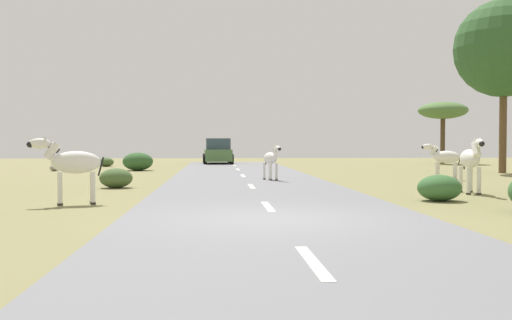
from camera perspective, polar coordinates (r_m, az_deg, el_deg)
name	(u,v)px	position (r m, az deg, el deg)	size (l,w,h in m)	color
ground_plane	(272,221)	(10.89, 1.65, -6.08)	(90.00, 90.00, 0.00)	olive
road	(277,220)	(10.90, 2.14, -5.95)	(6.00, 64.00, 0.05)	slate
lane_markings	(284,226)	(9.91, 2.76, -6.55)	(0.16, 56.00, 0.01)	silver
zebra_0	(271,159)	(22.03, 1.52, 0.14)	(0.70, 1.42, 1.38)	silver
zebra_1	(471,160)	(17.68, 20.60, 0.04)	(0.60, 1.77, 1.67)	silver
zebra_2	(72,163)	(14.38, -17.85, -0.32)	(1.72, 0.74, 1.66)	silver
zebra_3	(444,157)	(24.08, 18.22, 0.25)	(1.39, 1.13, 1.51)	silver
car_0	(218,152)	(39.90, -3.83, 0.80)	(2.15, 4.41, 1.74)	#476B38
tree_1	(443,111)	(42.94, 18.11, 4.65)	(3.45, 3.45, 4.40)	#4C3823
tree_3	(504,48)	(30.88, 23.45, 10.15)	(4.77, 4.77, 8.49)	brown
bush_0	(138,162)	(31.23, -11.68, -0.15)	(1.61, 1.45, 0.97)	#2D5628
bush_1	(116,178)	(19.33, -13.76, -1.76)	(1.08, 0.97, 0.65)	#425B2D
bush_2	(106,162)	(36.94, -14.70, -0.20)	(0.94, 0.84, 0.56)	#425B2D
bush_4	(439,188)	(15.30, 17.79, -2.65)	(1.12, 1.00, 0.67)	#386633
rock_1	(54,168)	(31.81, -19.44, -0.75)	(0.47, 0.51, 0.34)	gray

